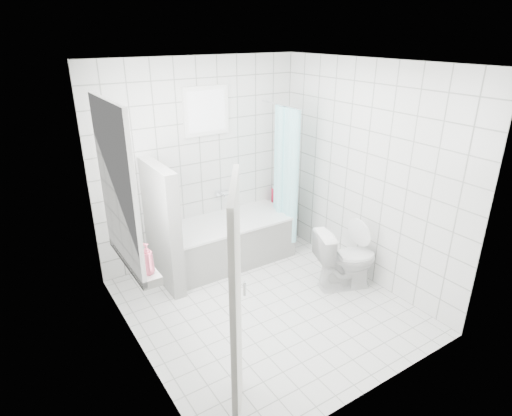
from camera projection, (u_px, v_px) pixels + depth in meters
ground at (265, 306)px, 4.81m from camera, size 3.00×3.00×0.00m
ceiling at (268, 63)px, 3.81m from camera, size 3.00×3.00×0.00m
wall_back at (201, 163)px, 5.47m from camera, size 2.80×0.02×2.60m
wall_front at (381, 261)px, 3.15m from camera, size 2.80×0.02×2.60m
wall_left at (129, 231)px, 3.61m from camera, size 0.02×3.00×2.60m
wall_right at (365, 175)px, 5.01m from camera, size 0.02×3.00×2.60m
window_left at (120, 187)px, 3.75m from camera, size 0.01×0.90×1.40m
window_back at (207, 111)px, 5.23m from camera, size 0.50×0.01×0.50m
window_sill at (134, 259)px, 4.05m from camera, size 0.18×1.02×0.08m
door at (236, 317)px, 3.02m from camera, size 0.47×0.69×2.00m
bathtub at (229, 241)px, 5.65m from camera, size 1.68×0.77×0.58m
partition_wall at (162, 227)px, 4.98m from camera, size 0.15×0.85×1.50m
tiled_ledge at (277, 219)px, 6.34m from camera, size 0.40×0.24×0.55m
toilet at (346, 259)px, 5.05m from camera, size 0.82×0.64×0.74m
curtain_rod at (280, 105)px, 5.37m from camera, size 0.02×0.80×0.02m
shower_curtain at (285, 176)px, 5.61m from camera, size 0.14×0.48×1.78m
tub_faucet at (222, 192)px, 5.75m from camera, size 0.18×0.06×0.06m
sill_bottles at (136, 245)px, 3.93m from camera, size 0.15×0.66×0.32m
ledge_bottles at (278, 195)px, 6.17m from camera, size 0.16×0.18×0.24m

